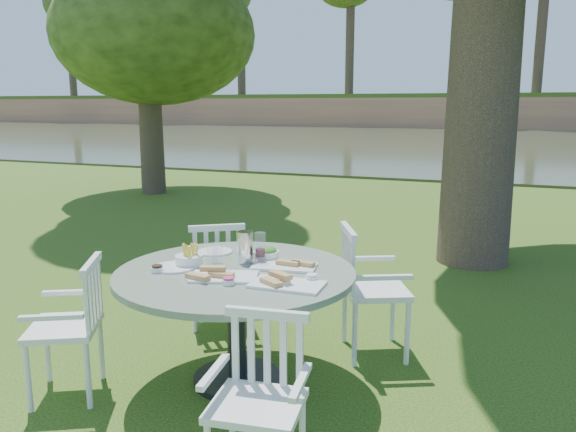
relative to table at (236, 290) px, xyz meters
The scene contains 9 objects.
ground 1.20m from the table, 97.24° to the left, with size 140.00×140.00×0.00m, color #203C0C.
table is the anchor object (origin of this frame).
chair_ne 0.95m from the table, 47.94° to the left, with size 0.59×0.60×0.92m.
chair_nw 0.96m from the table, 125.92° to the left, with size 0.58×0.57×0.85m.
chair_sw 0.96m from the table, 149.32° to the right, with size 0.55×0.56×0.84m.
chair_se 0.97m from the table, 56.31° to the right, with size 0.45×0.43×0.80m.
tableware 0.18m from the table, 99.04° to the left, with size 1.13×0.79×0.21m.
river 24.03m from the table, 90.31° to the left, with size 100.00×28.00×0.12m, color #313720.
far_bank 42.66m from the table, 89.80° to the left, with size 100.00×18.00×15.20m.
Camera 1 is at (1.66, -4.01, 1.76)m, focal length 35.00 mm.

